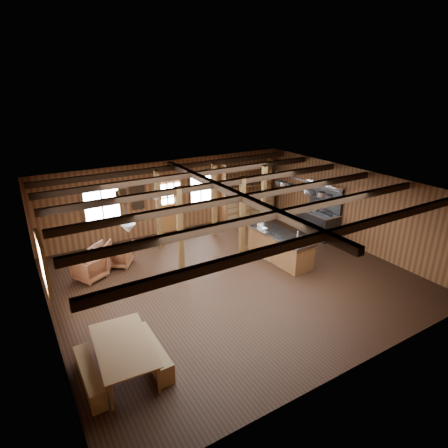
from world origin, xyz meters
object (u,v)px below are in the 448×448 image
Objects in this scene: armchair_b at (119,254)px; armchair_c at (106,255)px; commercial_range at (319,219)px; dining_table at (127,358)px; kitchen_island at (280,246)px; armchair_a at (89,268)px.

armchair_b is 1.05× the size of armchair_c.
commercial_range reaches higher than dining_table.
armchair_c is at bearing 151.26° from kitchen_island.
armchair_a is at bearing 159.60° from kitchen_island.
armchair_c is (-7.67, 1.67, -0.29)m from commercial_range.
armchair_c is (0.88, 4.98, 0.02)m from dining_table.
kitchen_island is 6.42m from dining_table.
kitchen_island is 5.25m from armchair_b.
armchair_b is at bearing -158.60° from armchair_c.
kitchen_island is at bearing -63.36° from dining_table.
dining_table is at bearing -158.83° from commercial_range.
kitchen_island reaches higher than dining_table.
armchair_c is (-5.06, 2.54, -0.12)m from kitchen_island.
commercial_range is 7.86m from armchair_c.
armchair_a is 1.11m from armchair_b.
armchair_b is at bearing 151.47° from kitchen_island.
commercial_range is at bearing 16.26° from kitchen_island.
commercial_range reaches higher than kitchen_island.
commercial_range is (2.61, 0.87, 0.18)m from kitchen_island.
dining_table is (-5.93, -2.44, -0.14)m from kitchen_island.
kitchen_island reaches higher than armchair_a.
dining_table is 2.37× the size of armchair_a.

